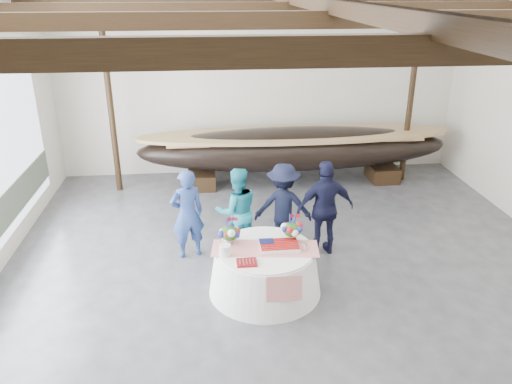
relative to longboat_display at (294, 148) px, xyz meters
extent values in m
cube|color=#3D3D42|center=(-0.73, -4.97, -0.90)|extent=(10.00, 12.00, 0.01)
cube|color=silver|center=(-0.73, 1.03, 1.35)|extent=(10.00, 0.02, 4.50)
cube|color=black|center=(-0.73, -8.47, 3.35)|extent=(9.80, 0.12, 0.18)
cube|color=black|center=(-0.73, -5.97, 3.35)|extent=(9.80, 0.12, 0.18)
cube|color=black|center=(-0.73, -3.47, 3.35)|extent=(9.80, 0.12, 0.18)
cube|color=black|center=(-0.73, -0.97, 3.35)|extent=(9.80, 0.12, 0.18)
cube|color=black|center=(-0.73, -4.97, 3.48)|extent=(0.15, 11.76, 0.15)
cylinder|color=black|center=(-4.23, 0.00, 1.35)|extent=(0.14, 0.14, 4.50)
cylinder|color=black|center=(2.77, 0.00, 1.35)|extent=(0.14, 0.14, 4.50)
cube|color=black|center=(-2.26, 0.00, -0.71)|extent=(0.66, 0.85, 0.38)
cube|color=black|center=(2.26, 0.00, -0.71)|extent=(0.66, 0.85, 0.38)
ellipsoid|color=black|center=(0.00, 0.00, -0.01)|extent=(7.54, 1.51, 1.04)
cube|color=#9E7A4C|center=(0.00, 0.00, 0.28)|extent=(6.03, 0.99, 0.06)
cone|color=white|center=(-1.26, -4.57, -0.53)|extent=(1.80, 1.80, 0.74)
cylinder|color=white|center=(-1.26, -4.57, -0.15)|extent=(1.52, 1.52, 0.04)
cube|color=red|center=(-1.26, -4.57, -0.13)|extent=(1.71, 0.74, 0.01)
cube|color=white|center=(-1.04, -4.59, -0.10)|extent=(0.60, 0.40, 0.07)
cylinder|color=white|center=(-1.89, -4.72, -0.04)|extent=(0.18, 0.18, 0.18)
cylinder|color=white|center=(-1.80, -4.25, -0.04)|extent=(0.18, 0.18, 0.19)
cube|color=maroon|center=(-1.58, -4.99, -0.12)|extent=(0.30, 0.24, 0.03)
cone|color=silver|center=(-0.66, -4.69, -0.07)|extent=(0.09, 0.09, 0.12)
imported|color=navy|center=(-2.49, -3.31, -0.07)|extent=(0.70, 0.57, 1.66)
imported|color=teal|center=(-1.61, -3.25, -0.08)|extent=(0.88, 0.74, 1.64)
imported|color=black|center=(-0.76, -3.14, -0.08)|extent=(1.13, 0.74, 1.64)
imported|color=black|center=(-0.04, -3.45, -0.01)|extent=(1.08, 0.54, 1.78)
camera|label=1|loc=(-2.09, -11.36, 3.71)|focal=35.00mm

